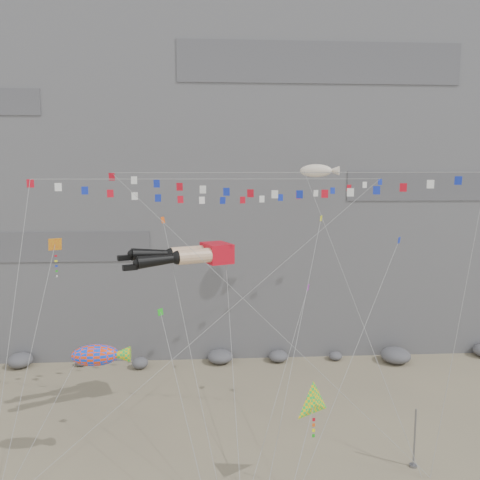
{
  "coord_description": "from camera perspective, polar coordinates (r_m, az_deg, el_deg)",
  "views": [
    {
      "loc": [
        -0.69,
        -28.96,
        18.82
      ],
      "look_at": [
        1.56,
        9.0,
        13.76
      ],
      "focal_mm": 35.0,
      "sensor_mm": 36.0,
      "label": 1
    }
  ],
  "objects": [
    {
      "name": "ground",
      "position": [
        34.55,
        -1.88,
        -25.43
      ],
      "size": [
        120.0,
        120.0,
        0.0
      ],
      "primitive_type": "plane",
      "color": "gray",
      "rests_on": "ground"
    },
    {
      "name": "delta_kite",
      "position": [
        29.26,
        9.03,
        -19.11
      ],
      "size": [
        4.2,
        5.49,
        8.09
      ],
      "color": "yellow",
      "rests_on": "ground"
    },
    {
      "name": "small_kite_c",
      "position": [
        31.73,
        -9.56,
        -9.16
      ],
      "size": [
        4.16,
        9.28,
        13.67
      ],
      "color": "green",
      "rests_on": "ground"
    },
    {
      "name": "small_kite_d",
      "position": [
        38.8,
        9.71,
        1.91
      ],
      "size": [
        7.02,
        15.28,
        22.27
      ],
      "color": "#FEFF15",
      "rests_on": "ground"
    },
    {
      "name": "small_kite_b",
      "position": [
        37.11,
        8.18,
        -6.14
      ],
      "size": [
        6.43,
        12.02,
        16.38
      ],
      "color": "purple",
      "rests_on": "ground"
    },
    {
      "name": "blimp_windsock",
      "position": [
        42.67,
        9.25,
        8.27
      ],
      "size": [
        5.94,
        16.55,
        24.92
      ],
      "color": "#FCE9CF",
      "rests_on": "ground"
    },
    {
      "name": "cliff",
      "position": [
        61.28,
        -2.81,
        13.36
      ],
      "size": [
        80.0,
        28.0,
        50.0
      ],
      "primitive_type": "cube",
      "color": "slate",
      "rests_on": "ground"
    },
    {
      "name": "fish_windsock",
      "position": [
        31.38,
        -17.24,
        -13.28
      ],
      "size": [
        6.96,
        5.18,
        10.16
      ],
      "color": "#F73D0C",
      "rests_on": "ground"
    },
    {
      "name": "legs_kite",
      "position": [
        34.04,
        -6.28,
        -1.84
      ],
      "size": [
        8.24,
        14.76,
        18.74
      ],
      "rotation": [
        0.0,
        0.0,
        0.41
      ],
      "color": "red",
      "rests_on": "ground"
    },
    {
      "name": "anchor_pole_right",
      "position": [
        34.96,
        20.52,
        -21.68
      ],
      "size": [
        0.12,
        0.12,
        4.01
      ],
      "primitive_type": "cylinder",
      "color": "slate",
      "rests_on": "ground"
    },
    {
      "name": "small_kite_e",
      "position": [
        35.63,
        18.57,
        -0.71
      ],
      "size": [
        9.86,
        9.56,
        19.24
      ],
      "color": "#1429B3",
      "rests_on": "ground"
    },
    {
      "name": "flag_banner_upper",
      "position": [
        37.17,
        -0.92,
        7.41
      ],
      "size": [
        28.03,
        18.13,
        26.81
      ],
      "color": "red",
      "rests_on": "ground"
    },
    {
      "name": "flag_banner_lower",
      "position": [
        32.11,
        5.83,
        8.14
      ],
      "size": [
        24.66,
        8.09,
        21.86
      ],
      "color": "red",
      "rests_on": "ground"
    },
    {
      "name": "small_kite_a",
      "position": [
        35.75,
        -9.26,
        1.81
      ],
      "size": [
        4.88,
        12.31,
        19.98
      ],
      "color": "#FF5C15",
      "rests_on": "ground"
    },
    {
      "name": "talus_boulders",
      "position": [
        49.45,
        -2.43,
        -14.05
      ],
      "size": [
        60.0,
        3.0,
        1.2
      ],
      "primitive_type": null,
      "color": "slate",
      "rests_on": "ground"
    },
    {
      "name": "harlequin_kite",
      "position": [
        35.79,
        -21.64,
        -0.59
      ],
      "size": [
        2.35,
        9.22,
        16.35
      ],
      "color": "red",
      "rests_on": "ground"
    }
  ]
}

